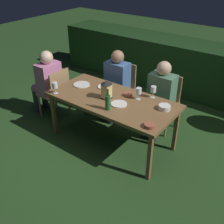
{
  "coord_description": "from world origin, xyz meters",
  "views": [
    {
      "loc": [
        1.97,
        -2.64,
        2.49
      ],
      "look_at": [
        0.0,
        0.0,
        0.51
      ],
      "focal_mm": 43.41,
      "sensor_mm": 36.0,
      "label": 1
    }
  ],
  "objects_px": {
    "chair_head_near": "(56,92)",
    "chair_side_right_a": "(122,86)",
    "plate_a": "(119,104)",
    "bowl_olives": "(164,107)",
    "wine_glass_b": "(55,86)",
    "green_bottle_on_table": "(108,102)",
    "person_in_green": "(159,96)",
    "chair_side_right_b": "(164,100)",
    "bowl_salad": "(150,125)",
    "dining_table": "(112,102)",
    "person_in_pink": "(47,80)",
    "bowl_bread": "(128,94)",
    "wine_glass_a": "(153,90)",
    "plate_c": "(82,85)",
    "lantern_centerpiece": "(106,89)",
    "plate_b": "(105,87)",
    "wine_glass_c": "(139,91)",
    "person_in_blue": "(115,82)"
  },
  "relations": [
    {
      "from": "chair_head_near",
      "to": "chair_side_right_a",
      "type": "xyz_separation_m",
      "value": [
        0.75,
        0.82,
        0.0
      ]
    },
    {
      "from": "plate_a",
      "to": "bowl_olives",
      "type": "xyz_separation_m",
      "value": [
        0.54,
        0.25,
        0.02
      ]
    },
    {
      "from": "wine_glass_b",
      "to": "bowl_olives",
      "type": "xyz_separation_m",
      "value": [
        1.46,
        0.52,
        -0.09
      ]
    },
    {
      "from": "green_bottle_on_table",
      "to": "plate_a",
      "type": "bearing_deg",
      "value": 78.35
    },
    {
      "from": "chair_head_near",
      "to": "person_in_green",
      "type": "relative_size",
      "value": 0.76
    },
    {
      "from": "chair_side_right_b",
      "to": "bowl_salad",
      "type": "height_order",
      "value": "chair_side_right_b"
    },
    {
      "from": "dining_table",
      "to": "person_in_pink",
      "type": "relative_size",
      "value": 1.57
    },
    {
      "from": "green_bottle_on_table",
      "to": "plate_a",
      "type": "relative_size",
      "value": 1.35
    },
    {
      "from": "person_in_pink",
      "to": "green_bottle_on_table",
      "type": "relative_size",
      "value": 3.96
    },
    {
      "from": "green_bottle_on_table",
      "to": "person_in_green",
      "type": "bearing_deg",
      "value": 73.25
    },
    {
      "from": "person_in_pink",
      "to": "green_bottle_on_table",
      "type": "bearing_deg",
      "value": -10.36
    },
    {
      "from": "bowl_olives",
      "to": "bowl_bread",
      "type": "distance_m",
      "value": 0.58
    },
    {
      "from": "wine_glass_a",
      "to": "bowl_bread",
      "type": "height_order",
      "value": "wine_glass_a"
    },
    {
      "from": "chair_head_near",
      "to": "wine_glass_b",
      "type": "distance_m",
      "value": 0.65
    },
    {
      "from": "plate_a",
      "to": "person_in_pink",
      "type": "bearing_deg",
      "value": 176.97
    },
    {
      "from": "chair_head_near",
      "to": "plate_c",
      "type": "bearing_deg",
      "value": 7.74
    },
    {
      "from": "person_in_pink",
      "to": "lantern_centerpiece",
      "type": "height_order",
      "value": "person_in_pink"
    },
    {
      "from": "dining_table",
      "to": "wine_glass_a",
      "type": "relative_size",
      "value": 10.71
    },
    {
      "from": "chair_head_near",
      "to": "plate_c",
      "type": "height_order",
      "value": "chair_head_near"
    },
    {
      "from": "plate_b",
      "to": "bowl_olives",
      "type": "height_order",
      "value": "bowl_olives"
    },
    {
      "from": "wine_glass_c",
      "to": "plate_b",
      "type": "relative_size",
      "value": 0.77
    },
    {
      "from": "chair_head_near",
      "to": "chair_side_right_b",
      "type": "relative_size",
      "value": 1.0
    },
    {
      "from": "wine_glass_b",
      "to": "wine_glass_c",
      "type": "bearing_deg",
      "value": 27.97
    },
    {
      "from": "dining_table",
      "to": "plate_c",
      "type": "height_order",
      "value": "plate_c"
    },
    {
      "from": "wine_glass_c",
      "to": "bowl_bread",
      "type": "xyz_separation_m",
      "value": [
        -0.17,
        0.0,
        -0.09
      ]
    },
    {
      "from": "chair_head_near",
      "to": "green_bottle_on_table",
      "type": "relative_size",
      "value": 3.0
    },
    {
      "from": "bowl_bread",
      "to": "bowl_salad",
      "type": "xyz_separation_m",
      "value": [
        0.63,
        -0.5,
        0.0
      ]
    },
    {
      "from": "bowl_olives",
      "to": "green_bottle_on_table",
      "type": "bearing_deg",
      "value": -143.0
    },
    {
      "from": "person_in_green",
      "to": "wine_glass_b",
      "type": "xyz_separation_m",
      "value": [
        -1.15,
        -0.98,
        0.21
      ]
    },
    {
      "from": "person_in_green",
      "to": "bowl_bread",
      "type": "bearing_deg",
      "value": -122.42
    },
    {
      "from": "chair_side_right_a",
      "to": "person_in_blue",
      "type": "bearing_deg",
      "value": -90.0
    },
    {
      "from": "chair_side_right_a",
      "to": "wine_glass_a",
      "type": "height_order",
      "value": "wine_glass_a"
    },
    {
      "from": "chair_side_right_b",
      "to": "bowl_salad",
      "type": "relative_size",
      "value": 6.59
    },
    {
      "from": "person_in_pink",
      "to": "wine_glass_c",
      "type": "bearing_deg",
      "value": 6.93
    },
    {
      "from": "plate_b",
      "to": "plate_c",
      "type": "distance_m",
      "value": 0.37
    },
    {
      "from": "plate_a",
      "to": "plate_c",
      "type": "height_order",
      "value": "same"
    },
    {
      "from": "dining_table",
      "to": "plate_a",
      "type": "distance_m",
      "value": 0.2
    },
    {
      "from": "chair_side_right_b",
      "to": "person_in_green",
      "type": "height_order",
      "value": "person_in_green"
    },
    {
      "from": "plate_a",
      "to": "person_in_green",
      "type": "bearing_deg",
      "value": 71.92
    },
    {
      "from": "wine_glass_c",
      "to": "bowl_salad",
      "type": "xyz_separation_m",
      "value": [
        0.47,
        -0.5,
        -0.09
      ]
    },
    {
      "from": "chair_side_right_a",
      "to": "lantern_centerpiece",
      "type": "xyz_separation_m",
      "value": [
        0.34,
        -0.86,
        0.39
      ]
    },
    {
      "from": "chair_head_near",
      "to": "person_in_pink",
      "type": "distance_m",
      "value": 0.25
    },
    {
      "from": "bowl_bread",
      "to": "dining_table",
      "type": "bearing_deg",
      "value": -124.27
    },
    {
      "from": "bowl_olives",
      "to": "person_in_pink",
      "type": "bearing_deg",
      "value": -175.43
    },
    {
      "from": "person_in_green",
      "to": "bowl_bread",
      "type": "height_order",
      "value": "person_in_green"
    },
    {
      "from": "person_in_green",
      "to": "person_in_pink",
      "type": "bearing_deg",
      "value": -160.36
    },
    {
      "from": "person_in_pink",
      "to": "bowl_bread",
      "type": "height_order",
      "value": "person_in_pink"
    },
    {
      "from": "wine_glass_b",
      "to": "plate_a",
      "type": "relative_size",
      "value": 0.78
    },
    {
      "from": "person_in_blue",
      "to": "chair_head_near",
      "type": "bearing_deg",
      "value": -139.97
    },
    {
      "from": "chair_side_right_a",
      "to": "bowl_olives",
      "type": "relative_size",
      "value": 5.67
    }
  ]
}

